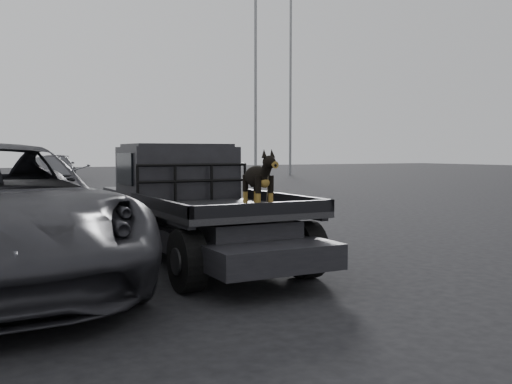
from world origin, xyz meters
name	(u,v)px	position (x,y,z in m)	size (l,w,h in m)	color
ground	(260,283)	(0.00, 0.00, 0.00)	(120.00, 120.00, 0.00)	black
flatbed_ute	(199,232)	(-0.15, 1.71, 0.46)	(2.00, 5.40, 0.92)	black
ute_cab	(177,171)	(-0.15, 2.66, 1.36)	(1.72, 1.30, 0.88)	black
headache_rack	(194,183)	(-0.15, 1.91, 1.20)	(1.80, 0.08, 0.55)	black
dog	(258,181)	(0.06, 0.18, 1.29)	(0.32, 0.60, 0.74)	black
distant_car_a	(52,169)	(1.42, 28.54, 0.69)	(1.46, 4.19, 1.38)	#4C4D52
distant_car_b	(56,167)	(1.79, 29.67, 0.75)	(2.10, 5.17, 1.50)	#48484D
floodlight_mid	(256,56)	(13.66, 26.42, 7.77)	(1.08, 0.28, 14.34)	slate
floodlight_far	(291,60)	(18.63, 30.37, 8.50)	(1.08, 0.28, 15.79)	slate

